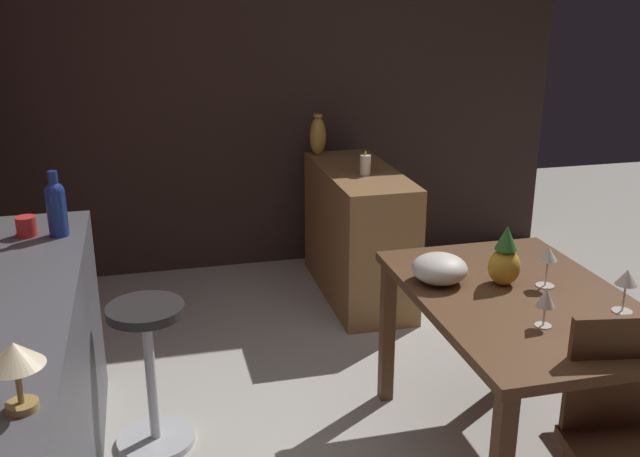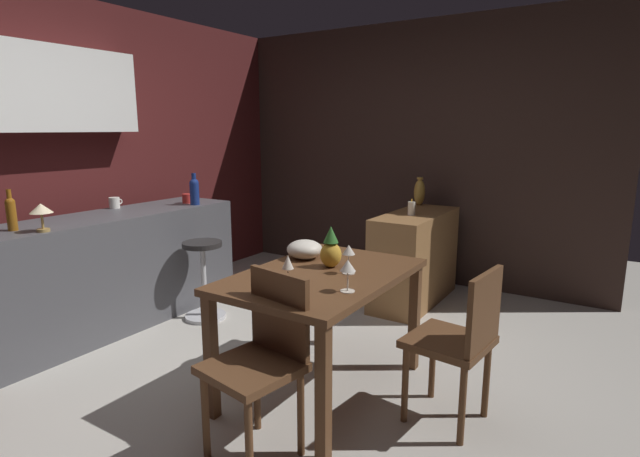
% 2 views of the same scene
% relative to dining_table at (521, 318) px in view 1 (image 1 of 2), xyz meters
% --- Properties ---
extents(wall_side_right, '(0.10, 4.40, 2.60)m').
position_rel_dining_table_xyz_m(wall_side_right, '(2.52, 0.70, 0.66)').
color(wall_side_right, '#33231E').
rests_on(wall_side_right, ground_plane).
extents(dining_table, '(1.22, 0.81, 0.74)m').
position_rel_dining_table_xyz_m(dining_table, '(0.00, 0.00, 0.00)').
color(dining_table, '#56351E').
rests_on(dining_table, ground_plane).
extents(sideboard_cabinet, '(1.10, 0.44, 0.82)m').
position_rel_dining_table_xyz_m(sideboard_cabinet, '(1.78, 0.13, -0.23)').
color(sideboard_cabinet, olive).
rests_on(sideboard_cabinet, ground_plane).
extents(chair_near_window, '(0.46, 0.46, 0.89)m').
position_rel_dining_table_xyz_m(chair_near_window, '(-0.64, -0.06, -0.15)').
color(chair_near_window, '#56351E').
rests_on(chair_near_window, ground_plane).
extents(bar_stool, '(0.34, 0.34, 0.65)m').
position_rel_dining_table_xyz_m(bar_stool, '(0.46, 1.44, -0.30)').
color(bar_stool, '#262323').
rests_on(bar_stool, ground_plane).
extents(wine_glass_left, '(0.07, 0.07, 0.17)m').
position_rel_dining_table_xyz_m(wine_glass_left, '(0.07, -0.13, 0.22)').
color(wine_glass_left, silver).
rests_on(wine_glass_left, dining_table).
extents(wine_glass_right, '(0.06, 0.06, 0.15)m').
position_rel_dining_table_xyz_m(wine_glass_right, '(-0.25, 0.06, 0.20)').
color(wine_glass_right, silver).
rests_on(wine_glass_right, dining_table).
extents(wine_glass_center, '(0.08, 0.08, 0.17)m').
position_rel_dining_table_xyz_m(wine_glass_center, '(-0.22, -0.29, 0.23)').
color(wine_glass_center, silver).
rests_on(wine_glass_center, dining_table).
extents(pineapple_centerpiece, '(0.13, 0.13, 0.25)m').
position_rel_dining_table_xyz_m(pineapple_centerpiece, '(0.13, 0.02, 0.20)').
color(pineapple_centerpiece, gold).
rests_on(pineapple_centerpiece, dining_table).
extents(fruit_bowl, '(0.23, 0.23, 0.12)m').
position_rel_dining_table_xyz_m(fruit_bowl, '(0.21, 0.27, 0.15)').
color(fruit_bowl, beige).
rests_on(fruit_bowl, dining_table).
extents(wine_bottle_cobalt, '(0.08, 0.08, 0.28)m').
position_rel_dining_table_xyz_m(wine_bottle_cobalt, '(0.71, 1.77, 0.38)').
color(wine_bottle_cobalt, navy).
rests_on(wine_bottle_cobalt, kitchen_counter).
extents(cup_red, '(0.12, 0.08, 0.08)m').
position_rel_dining_table_xyz_m(cup_red, '(0.74, 1.90, 0.30)').
color(cup_red, red).
rests_on(cup_red, kitchen_counter).
extents(counter_lamp, '(0.14, 0.14, 0.19)m').
position_rel_dining_table_xyz_m(counter_lamp, '(-0.64, 1.74, 0.39)').
color(counter_lamp, '#A58447').
rests_on(counter_lamp, kitchen_counter).
extents(pillar_candle_tall, '(0.06, 0.06, 0.14)m').
position_rel_dining_table_xyz_m(pillar_candle_tall, '(1.66, 0.13, 0.23)').
color(pillar_candle_tall, white).
rests_on(pillar_candle_tall, sideboard_cabinet).
extents(vase_brass, '(0.11, 0.11, 0.27)m').
position_rel_dining_table_xyz_m(vase_brass, '(2.23, 0.28, 0.30)').
color(vase_brass, '#B78C38').
rests_on(vase_brass, sideboard_cabinet).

